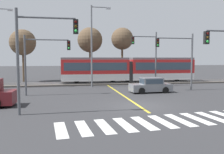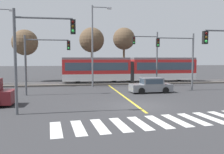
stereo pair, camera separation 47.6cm
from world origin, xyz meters
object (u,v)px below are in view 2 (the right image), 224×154
(traffic_light_near_left, at_px, (35,46))
(street_lamp_centre, at_px, (94,41))
(traffic_light_mid_right, at_px, (181,53))
(bare_tree_far_west, at_px, (25,43))
(bare_tree_west, at_px, (92,40))
(light_rail_tram, at_px, (130,69))
(bare_tree_east, at_px, (124,39))
(sedan_crossing, at_px, (151,86))
(traffic_light_mid_left, at_px, (42,55))
(traffic_light_far_right, at_px, (149,52))

(traffic_light_near_left, distance_m, street_lamp_centre, 14.48)
(traffic_light_mid_right, distance_m, bare_tree_far_west, 22.86)
(traffic_light_near_left, bearing_deg, bare_tree_west, 76.80)
(light_rail_tram, bearing_deg, bare_tree_west, 129.92)
(light_rail_tram, relative_size, bare_tree_east, 2.22)
(street_lamp_centre, height_order, bare_tree_far_west, street_lamp_centre)
(sedan_crossing, height_order, traffic_light_mid_right, traffic_light_mid_right)
(sedan_crossing, bearing_deg, traffic_light_near_left, -142.42)
(traffic_light_near_left, xyz_separation_m, bare_tree_east, (10.28, 21.47, 2.31))
(bare_tree_west, bearing_deg, bare_tree_east, -13.44)
(bare_tree_east, bearing_deg, street_lamp_centre, -124.49)
(sedan_crossing, height_order, bare_tree_west, bare_tree_west)
(sedan_crossing, relative_size, traffic_light_near_left, 0.66)
(bare_tree_far_west, height_order, bare_tree_west, bare_tree_west)
(traffic_light_near_left, relative_size, street_lamp_centre, 0.66)
(light_rail_tram, relative_size, traffic_light_mid_left, 3.28)
(bare_tree_far_west, xyz_separation_m, bare_tree_east, (15.00, -0.65, 0.70))
(traffic_light_mid_right, xyz_separation_m, bare_tree_east, (-3.40, 12.80, 2.47))
(traffic_light_mid_right, height_order, bare_tree_far_west, bare_tree_far_west)
(light_rail_tram, height_order, sedan_crossing, light_rail_tram)
(sedan_crossing, bearing_deg, traffic_light_far_right, 73.48)
(traffic_light_mid_right, bearing_deg, bare_tree_east, 104.88)
(sedan_crossing, relative_size, bare_tree_east, 0.51)
(light_rail_tram, bearing_deg, traffic_light_mid_left, -140.37)
(street_lamp_centre, relative_size, bare_tree_west, 1.17)
(light_rail_tram, height_order, traffic_light_mid_right, traffic_light_mid_right)
(bare_tree_east, bearing_deg, bare_tree_west, 166.56)
(traffic_light_mid_right, xyz_separation_m, traffic_light_mid_left, (-14.28, -0.72, -0.28))
(street_lamp_centre, bearing_deg, bare_tree_east, 55.51)
(traffic_light_far_right, height_order, street_lamp_centre, street_lamp_centre)
(traffic_light_near_left, height_order, traffic_light_far_right, traffic_light_far_right)
(sedan_crossing, distance_m, street_lamp_centre, 9.20)
(sedan_crossing, relative_size, bare_tree_far_west, 0.55)
(light_rail_tram, relative_size, bare_tree_west, 2.21)
(light_rail_tram, xyz_separation_m, traffic_light_mid_right, (3.51, -8.19, 2.01))
(traffic_light_mid_left, distance_m, traffic_light_near_left, 7.98)
(traffic_light_mid_right, xyz_separation_m, bare_tree_west, (-8.36, 13.99, 2.32))
(light_rail_tram, bearing_deg, traffic_light_far_right, -68.48)
(traffic_light_far_right, xyz_separation_m, bare_tree_west, (-6.35, 9.59, 2.04))
(bare_tree_far_west, bearing_deg, traffic_light_far_right, -28.92)
(bare_tree_west, bearing_deg, traffic_light_mid_right, -59.13)
(traffic_light_far_right, height_order, bare_tree_far_west, bare_tree_far_west)
(bare_tree_west, bearing_deg, light_rail_tram, -50.08)
(bare_tree_far_west, distance_m, bare_tree_west, 10.07)
(traffic_light_mid_left, bearing_deg, light_rail_tram, 39.63)
(traffic_light_mid_right, bearing_deg, traffic_light_far_right, 114.63)
(traffic_light_near_left, xyz_separation_m, traffic_light_far_right, (11.66, 13.07, 0.12))
(traffic_light_mid_left, relative_size, bare_tree_west, 0.67)
(traffic_light_mid_right, bearing_deg, bare_tree_west, 120.87)
(traffic_light_mid_left, distance_m, bare_tree_east, 17.58)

